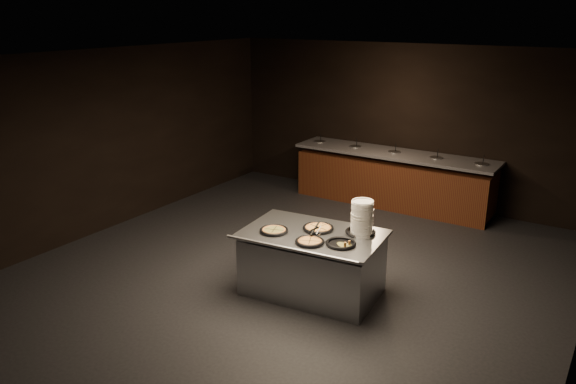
# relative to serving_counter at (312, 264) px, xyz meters

# --- Properties ---
(room) EXTENTS (7.02, 8.02, 2.92)m
(room) POSITION_rel_serving_counter_xyz_m (-0.48, 0.16, 1.06)
(room) COLOR black
(room) RESTS_ON ground
(salad_bar) EXTENTS (3.70, 0.83, 1.18)m
(salad_bar) POSITION_rel_serving_counter_xyz_m (-0.48, 3.72, 0.04)
(salad_bar) COLOR #563014
(salad_bar) RESTS_ON ground
(serving_counter) EXTENTS (1.82, 1.28, 0.82)m
(serving_counter) POSITION_rel_serving_counter_xyz_m (0.00, 0.00, 0.00)
(serving_counter) COLOR #AEB0B5
(serving_counter) RESTS_ON ground
(plate_stack) EXTENTS (0.27, 0.27, 0.45)m
(plate_stack) POSITION_rel_serving_counter_xyz_m (0.54, 0.25, 0.65)
(plate_stack) COLOR white
(plate_stack) RESTS_ON serving_counter
(pan_veggie_whole) EXTENTS (0.36, 0.36, 0.04)m
(pan_veggie_whole) POSITION_rel_serving_counter_xyz_m (-0.42, -0.24, 0.44)
(pan_veggie_whole) COLOR black
(pan_veggie_whole) RESTS_ON serving_counter
(pan_cheese_whole) EXTENTS (0.39, 0.39, 0.04)m
(pan_cheese_whole) POSITION_rel_serving_counter_xyz_m (0.00, 0.13, 0.44)
(pan_cheese_whole) COLOR black
(pan_cheese_whole) RESTS_ON serving_counter
(pan_cheese_slices_a) EXTENTS (0.38, 0.38, 0.04)m
(pan_cheese_slices_a) POSITION_rel_serving_counter_xyz_m (0.51, 0.30, 0.44)
(pan_cheese_slices_a) COLOR black
(pan_cheese_slices_a) RESTS_ON serving_counter
(pan_cheese_slices_b) EXTENTS (0.35, 0.35, 0.04)m
(pan_cheese_slices_b) POSITION_rel_serving_counter_xyz_m (0.13, -0.30, 0.44)
(pan_cheese_slices_b) COLOR black
(pan_cheese_slices_b) RESTS_ON serving_counter
(pan_veggie_slices) EXTENTS (0.36, 0.36, 0.04)m
(pan_veggie_slices) POSITION_rel_serving_counter_xyz_m (0.47, -0.15, 0.44)
(pan_veggie_slices) COLOR black
(pan_veggie_slices) RESTS_ON serving_counter
(server_left) EXTENTS (0.10, 0.34, 0.16)m
(server_left) POSITION_rel_serving_counter_xyz_m (0.08, -0.04, 0.51)
(server_left) COLOR #AEB0B5
(server_left) RESTS_ON serving_counter
(server_right) EXTENTS (0.31, 0.21, 0.17)m
(server_right) POSITION_rel_serving_counter_xyz_m (0.13, -0.13, 0.50)
(server_right) COLOR #AEB0B5
(server_right) RESTS_ON serving_counter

